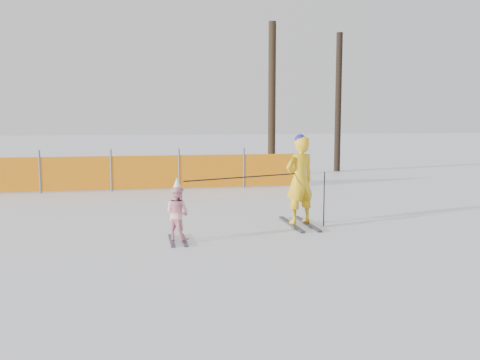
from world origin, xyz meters
name	(u,v)px	position (x,y,z in m)	size (l,w,h in m)	color
ground	(245,238)	(0.00, 0.00, 0.00)	(120.00, 120.00, 0.00)	white
adult	(300,180)	(1.31, 0.93, 0.92)	(0.74, 1.58, 1.85)	black
child	(177,212)	(-1.23, -0.05, 0.52)	(0.58, 0.95, 1.13)	black
ski_poles	(269,184)	(0.57, 0.53, 0.90)	(2.89, 0.92, 1.10)	black
safety_fence	(34,174)	(-4.81, 6.77, 0.56)	(15.87, 0.06, 1.25)	#595960
tree_trunks	(302,101)	(4.43, 10.66, 2.81)	(3.32, 1.39, 5.69)	black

